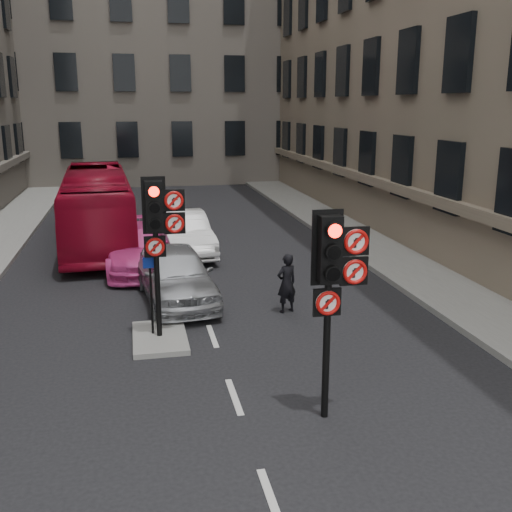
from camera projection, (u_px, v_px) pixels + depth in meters
name	position (u px, v px, depth m)	size (l,w,h in m)	color
ground	(256.00, 458.00, 9.05)	(120.00, 120.00, 0.00)	black
pavement_right	(383.00, 248.00, 21.83)	(3.00, 50.00, 0.16)	gray
centre_island	(160.00, 338.00, 13.55)	(1.20, 2.00, 0.12)	gray
building_far	(148.00, 34.00, 42.62)	(30.00, 14.00, 20.00)	#6C655B
signal_near	(334.00, 271.00, 9.65)	(0.91, 0.40, 3.58)	black
signal_far	(159.00, 223.00, 12.90)	(0.91, 0.40, 3.58)	black
car_silver	(176.00, 274.00, 16.06)	(1.78, 4.43, 1.51)	#A3A6AB
car_white	(184.00, 233.00, 21.13)	(1.58, 4.52, 1.49)	white
car_pink	(137.00, 248.00, 19.24)	(1.95, 4.79, 1.39)	#EE46A1
bus_red	(97.00, 207.00, 22.51)	(2.37, 10.11, 2.82)	maroon
motorcycle	(178.00, 275.00, 16.84)	(0.50, 1.76, 1.06)	black
motorcyclist	(287.00, 283.00, 15.22)	(0.56, 0.37, 1.54)	black
info_sign	(151.00, 285.00, 13.35)	(0.31, 0.09, 1.80)	black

